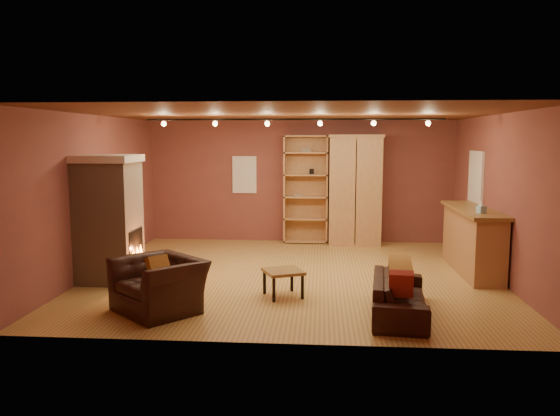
# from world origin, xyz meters

# --- Properties ---
(floor) EXTENTS (7.00, 7.00, 0.00)m
(floor) POSITION_xyz_m (0.00, 0.00, 0.00)
(floor) COLOR #A17939
(floor) RESTS_ON ground
(ceiling) EXTENTS (7.00, 7.00, 0.00)m
(ceiling) POSITION_xyz_m (0.00, 0.00, 2.80)
(ceiling) COLOR brown
(ceiling) RESTS_ON back_wall
(back_wall) EXTENTS (7.00, 0.02, 2.80)m
(back_wall) POSITION_xyz_m (0.00, 3.25, 1.40)
(back_wall) COLOR brown
(back_wall) RESTS_ON floor
(left_wall) EXTENTS (0.02, 6.50, 2.80)m
(left_wall) POSITION_xyz_m (-3.50, 0.00, 1.40)
(left_wall) COLOR brown
(left_wall) RESTS_ON floor
(right_wall) EXTENTS (0.02, 6.50, 2.80)m
(right_wall) POSITION_xyz_m (3.50, 0.00, 1.40)
(right_wall) COLOR brown
(right_wall) RESTS_ON floor
(fireplace) EXTENTS (1.01, 0.98, 2.12)m
(fireplace) POSITION_xyz_m (-3.04, -0.60, 1.06)
(fireplace) COLOR tan
(fireplace) RESTS_ON floor
(back_window) EXTENTS (0.56, 0.04, 0.86)m
(back_window) POSITION_xyz_m (-1.30, 3.23, 1.55)
(back_window) COLOR white
(back_window) RESTS_ON back_wall
(bookcase) EXTENTS (1.01, 0.39, 2.46)m
(bookcase) POSITION_xyz_m (0.13, 3.12, 1.25)
(bookcase) COLOR tan
(bookcase) RESTS_ON floor
(armoire) EXTENTS (1.21, 0.69, 2.47)m
(armoire) POSITION_xyz_m (1.25, 2.94, 1.24)
(armoire) COLOR tan
(armoire) RESTS_ON floor
(bar_counter) EXTENTS (0.64, 2.42, 1.16)m
(bar_counter) POSITION_xyz_m (3.20, 0.46, 0.59)
(bar_counter) COLOR #B07D51
(bar_counter) RESTS_ON floor
(tissue_box) EXTENTS (0.14, 0.14, 0.21)m
(tissue_box) POSITION_xyz_m (3.15, -0.16, 1.25)
(tissue_box) COLOR #8AC2DD
(tissue_box) RESTS_ON bar_counter
(right_window) EXTENTS (0.05, 0.90, 1.00)m
(right_window) POSITION_xyz_m (3.47, 1.40, 1.65)
(right_window) COLOR white
(right_window) RESTS_ON right_wall
(loveseat) EXTENTS (0.72, 1.84, 0.75)m
(loveseat) POSITION_xyz_m (1.57, -2.06, 0.37)
(loveseat) COLOR black
(loveseat) RESTS_ON floor
(armchair) EXTENTS (1.34, 1.31, 1.00)m
(armchair) POSITION_xyz_m (-1.73, -2.16, 0.50)
(armchair) COLOR black
(armchair) RESTS_ON floor
(coffee_table) EXTENTS (0.71, 0.71, 0.41)m
(coffee_table) POSITION_xyz_m (-0.07, -1.32, 0.35)
(coffee_table) COLOR olive
(coffee_table) RESTS_ON floor
(track_rail) EXTENTS (5.20, 0.09, 0.13)m
(track_rail) POSITION_xyz_m (0.00, 0.20, 2.69)
(track_rail) COLOR black
(track_rail) RESTS_ON ceiling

